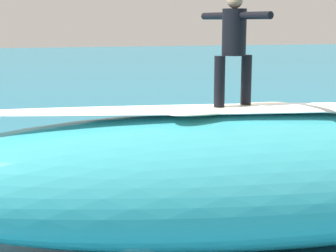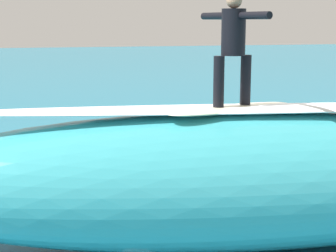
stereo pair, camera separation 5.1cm
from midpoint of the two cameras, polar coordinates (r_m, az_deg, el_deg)
ground_plane at (r=9.67m, az=7.26°, el=-8.19°), size 120.00×120.00×0.00m
wave_crest at (r=7.70m, az=7.43°, el=-5.64°), size 10.05×3.66×1.94m
wave_foam_lip at (r=7.48m, az=7.62°, el=1.79°), size 8.37×2.01×0.08m
surfboard_riding at (r=7.46m, az=6.92°, el=1.82°), size 2.10×1.08×0.09m
surfer_riding at (r=7.37m, az=7.09°, el=8.90°), size 0.58×1.40×1.51m
surfboard_paddling at (r=11.25m, az=-4.33°, el=-5.20°), size 2.12×1.64×0.06m
surfer_paddling at (r=11.26m, az=-5.00°, el=-4.28°), size 1.64×1.19×0.33m
foam_patch_mid at (r=10.27m, az=2.68°, el=-6.50°), size 0.63×0.72×0.16m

